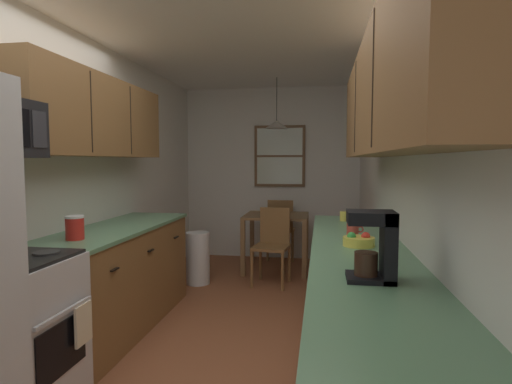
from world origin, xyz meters
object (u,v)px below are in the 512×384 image
(mug_spare, at_px, (353,230))
(fruit_bowl, at_px, (359,240))
(dining_chair_near, at_px, (273,242))
(storage_canister, at_px, (75,228))
(stove_range, at_px, (11,335))
(table_serving_bowl, at_px, (279,212))
(coffee_maker, at_px, (378,245))
(dining_table, at_px, (276,224))
(dining_chair_far, at_px, (281,226))
(trash_bin, at_px, (198,258))
(mug_by_coffeemaker, at_px, (344,216))

(mug_spare, xyz_separation_m, fruit_bowl, (0.01, -0.37, -0.01))
(dining_chair_near, height_order, mug_spare, mug_spare)
(storage_canister, height_order, fruit_bowl, storage_canister)
(mug_spare, distance_m, fruit_bowl, 0.37)
(stove_range, relative_size, table_serving_bowl, 5.21)
(coffee_maker, distance_m, fruit_bowl, 0.81)
(dining_table, relative_size, fruit_bowl, 3.99)
(dining_table, xyz_separation_m, mug_spare, (0.82, -2.25, 0.33))
(mug_spare, bearing_deg, storage_canister, -166.82)
(stove_range, bearing_deg, mug_spare, 29.42)
(stove_range, distance_m, dining_chair_far, 4.12)
(dining_chair_near, height_order, table_serving_bowl, dining_chair_near)
(mug_spare, bearing_deg, trash_bin, 138.13)
(stove_range, height_order, dining_chair_near, stove_range)
(stove_range, bearing_deg, fruit_bowl, 20.51)
(mug_by_coffeemaker, distance_m, table_serving_bowl, 1.71)
(dining_chair_near, bearing_deg, trash_bin, -170.05)
(storage_canister, xyz_separation_m, fruit_bowl, (1.99, 0.09, -0.05))
(storage_canister, xyz_separation_m, table_serving_bowl, (1.19, 2.75, -0.20))
(mug_by_coffeemaker, distance_m, fruit_bowl, 1.15)
(dining_table, relative_size, table_serving_bowl, 3.94)
(trash_bin, xyz_separation_m, table_serving_bowl, (0.89, 0.78, 0.47))
(dining_chair_near, distance_m, storage_canister, 2.48)
(trash_bin, bearing_deg, dining_table, 40.75)
(mug_spare, height_order, fruit_bowl, same)
(dining_chair_far, xyz_separation_m, fruit_bowl, (0.83, -3.21, 0.44))
(coffee_maker, xyz_separation_m, table_serving_bowl, (-0.82, 3.46, -0.29))
(dining_chair_near, bearing_deg, coffee_maker, -73.70)
(dining_table, height_order, dining_chair_far, dining_chair_far)
(dining_chair_near, distance_m, trash_bin, 0.91)
(trash_bin, height_order, mug_by_coffeemaker, mug_by_coffeemaker)
(mug_by_coffeemaker, bearing_deg, dining_chair_far, 111.23)
(dining_chair_far, height_order, trash_bin, dining_chair_far)
(dining_table, bearing_deg, dining_chair_far, 89.72)
(mug_by_coffeemaker, distance_m, mug_spare, 0.78)
(stove_range, relative_size, dining_table, 1.32)
(dining_table, relative_size, dining_chair_far, 0.92)
(storage_canister, height_order, table_serving_bowl, storage_canister)
(fruit_bowl, bearing_deg, storage_canister, -177.33)
(mug_by_coffeemaker, bearing_deg, storage_canister, -147.70)
(storage_canister, bearing_deg, stove_range, -89.51)
(dining_chair_near, bearing_deg, dining_table, 91.96)
(dining_table, distance_m, trash_bin, 1.18)
(trash_bin, distance_m, table_serving_bowl, 1.27)
(storage_canister, bearing_deg, mug_by_coffeemaker, 32.30)
(mug_by_coffeemaker, bearing_deg, dining_table, 118.58)
(mug_spare, bearing_deg, mug_by_coffeemaker, 91.60)
(dining_chair_far, distance_m, fruit_bowl, 3.34)
(dining_table, relative_size, dining_chair_near, 0.92)
(stove_range, height_order, mug_by_coffeemaker, stove_range)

